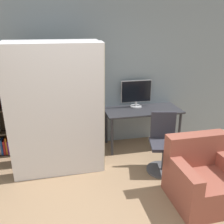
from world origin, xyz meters
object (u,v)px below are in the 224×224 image
Objects in this scene: bookshelf at (8,108)px; mattress_near at (57,114)px; office_chair at (163,148)px; monitor at (136,93)px; armchair at (203,178)px; mattress_far at (56,105)px.

bookshelf is 0.85× the size of mattress_near.
mattress_near is at bearing 172.73° from office_chair.
mattress_near is at bearing -149.62° from monitor.
armchair is at bearing -79.84° from monitor.
office_chair is 1.85m from mattress_far.
mattress_near is at bearing -47.34° from bookshelf.
monitor is at bearing 30.38° from mattress_near.
armchair is (0.21, -0.80, -0.07)m from office_chair.
bookshelf is at bearing 144.42° from armchair.
mattress_near reaches higher than armchair.
monitor is 1.57m from mattress_far.
office_chair is 0.46× the size of mattress_near.
office_chair is at bearing -21.20° from mattress_far.
mattress_far is (-1.62, 0.63, 0.63)m from office_chair.
mattress_near and mattress_far have the same top height.
mattress_far reaches higher than monitor.
bookshelf reaches higher than armchair.
monitor is 0.63× the size of office_chair.
monitor is at bearing 96.54° from office_chair.
bookshelf is at bearing 179.37° from monitor.
bookshelf is 0.85× the size of mattress_far.
monitor is 1.26m from office_chair.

